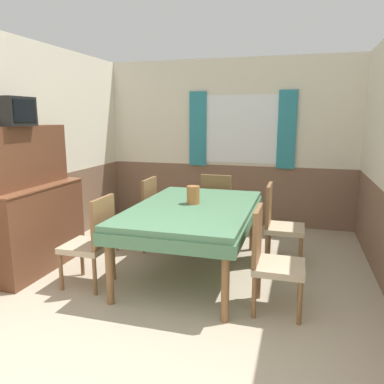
{
  "coord_description": "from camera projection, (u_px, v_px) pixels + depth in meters",
  "views": [
    {
      "loc": [
        1.11,
        -1.44,
        1.71
      ],
      "look_at": [
        0.01,
        2.35,
        0.92
      ],
      "focal_mm": 35.0,
      "sensor_mm": 36.0,
      "label": 1
    }
  ],
  "objects": [
    {
      "name": "wall_back",
      "position": [
        229.0,
        142.0,
        5.95
      ],
      "size": [
        4.33,
        0.1,
        2.6
      ],
      "color": "silver",
      "rests_on": "ground_plane"
    },
    {
      "name": "wall_left",
      "position": [
        25.0,
        153.0,
        4.38
      ],
      "size": [
        0.05,
        4.86,
        2.6
      ],
      "color": "silver",
      "rests_on": "ground_plane"
    },
    {
      "name": "dining_table",
      "position": [
        193.0,
        215.0,
        4.07
      ],
      "size": [
        1.27,
        2.01,
        0.77
      ],
      "color": "#4C7A56",
      "rests_on": "ground_plane"
    },
    {
      "name": "chair_right_far",
      "position": [
        279.0,
        222.0,
        4.42
      ],
      "size": [
        0.44,
        0.44,
        0.94
      ],
      "rotation": [
        0.0,
        0.0,
        4.71
      ],
      "color": "brown",
      "rests_on": "ground_plane"
    },
    {
      "name": "chair_right_near",
      "position": [
        271.0,
        258.0,
        3.3
      ],
      "size": [
        0.44,
        0.44,
        0.94
      ],
      "rotation": [
        0.0,
        0.0,
        4.71
      ],
      "color": "brown",
      "rests_on": "ground_plane"
    },
    {
      "name": "chair_left_near",
      "position": [
        93.0,
        240.0,
        3.78
      ],
      "size": [
        0.44,
        0.44,
        0.94
      ],
      "rotation": [
        0.0,
        0.0,
        1.57
      ],
      "color": "brown",
      "rests_on": "ground_plane"
    },
    {
      "name": "chair_left_far",
      "position": [
        141.0,
        212.0,
        4.91
      ],
      "size": [
        0.44,
        0.44,
        0.94
      ],
      "rotation": [
        0.0,
        0.0,
        1.57
      ],
      "color": "brown",
      "rests_on": "ground_plane"
    },
    {
      "name": "chair_head_window",
      "position": [
        218.0,
        205.0,
        5.28
      ],
      "size": [
        0.44,
        0.44,
        0.94
      ],
      "color": "brown",
      "rests_on": "ground_plane"
    },
    {
      "name": "sideboard",
      "position": [
        33.0,
        210.0,
        4.2
      ],
      "size": [
        0.46,
        1.28,
        1.62
      ],
      "color": "brown",
      "rests_on": "ground_plane"
    },
    {
      "name": "tv",
      "position": [
        13.0,
        111.0,
        3.81
      ],
      "size": [
        0.29,
        0.39,
        0.3
      ],
      "color": "black",
      "rests_on": "sideboard"
    },
    {
      "name": "vase",
      "position": [
        194.0,
        195.0,
        4.12
      ],
      "size": [
        0.14,
        0.14,
        0.2
      ],
      "color": "#B26B38",
      "rests_on": "dining_table"
    }
  ]
}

